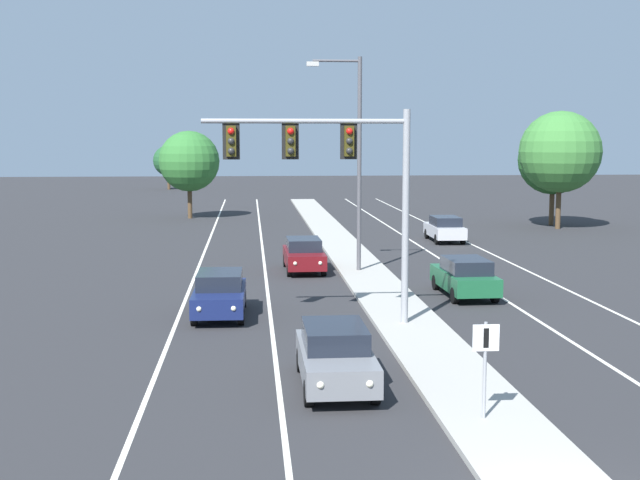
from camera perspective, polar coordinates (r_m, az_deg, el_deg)
name	(u,v)px	position (r m, az deg, el deg)	size (l,w,h in m)	color
median_island	(394,306)	(31.57, 5.10, -4.55)	(2.40, 110.00, 0.15)	#9E9B93
lane_stripe_oncoming_center	(266,279)	(38.01, -3.74, -2.68)	(0.14, 100.00, 0.01)	silver
lane_stripe_receding_center	(467,276)	(39.31, 10.11, -2.45)	(0.14, 100.00, 0.01)	silver
edge_stripe_left	(193,280)	(38.09, -8.71, -2.72)	(0.14, 100.00, 0.01)	silver
edge_stripe_right	(536,275)	(40.29, 14.65, -2.34)	(0.14, 100.00, 0.01)	silver
overhead_signal_mast	(336,167)	(27.47, 1.13, 5.05)	(6.88, 0.44, 7.20)	gray
median_sign_post	(485,356)	(18.92, 11.31, -7.83)	(0.60, 0.10, 2.20)	gray
street_lamp_median	(355,151)	(39.05, 2.40, 6.13)	(2.58, 0.28, 10.00)	#4C4C51
car_oncoming_grey	(335,355)	(21.59, 1.06, -7.93)	(1.82, 4.47, 1.58)	slate
car_oncoming_navy	(220,293)	(30.19, -6.92, -3.67)	(1.88, 4.49, 1.58)	#141E4C
car_oncoming_darkred	(304,254)	(40.02, -1.12, -0.99)	(1.88, 4.49, 1.58)	#5B0F14
car_receding_green	(465,276)	(34.15, 9.94, -2.48)	(1.90, 4.50, 1.58)	#195633
car_receding_silver	(445,228)	(52.10, 8.59, 0.79)	(1.86, 4.49, 1.58)	#B7B7BC
tree_far_left_b	(168,161)	(106.18, -10.40, 5.39)	(3.82, 3.82, 5.53)	#4C3823
tree_far_right_b	(553,160)	(63.33, 15.76, 5.34)	(5.12, 5.12, 7.40)	#4C3823
tree_far_left_c	(189,161)	(67.20, -9.00, 5.37)	(4.84, 4.84, 7.00)	#4C3823
tree_far_right_c	(560,152)	(61.02, 16.21, 5.84)	(5.75, 5.75, 8.33)	#4C3823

